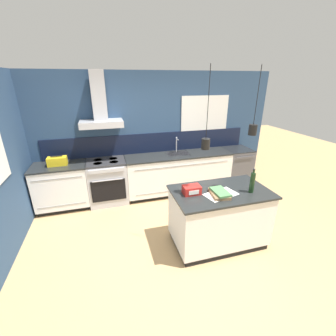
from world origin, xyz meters
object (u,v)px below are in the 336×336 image
Objects in this scene: dishwasher at (236,167)px; book_stack at (220,193)px; yellow_toolbox at (57,161)px; oven_range at (108,181)px; bottle_on_island at (252,182)px; red_supply_box at (192,190)px.

dishwasher is 2.49m from book_stack.
yellow_toolbox is at bearing 180.00° from dishwasher.
dishwasher is at bearing -0.00° from yellow_toolbox.
oven_range is 2.52× the size of bottle_on_island.
yellow_toolbox is (-2.02, 1.77, 0.02)m from red_supply_box.
bottle_on_island is at bearing -117.59° from dishwasher.
book_stack is 3.06m from yellow_toolbox.
book_stack is at bearing -23.03° from red_supply_box.
red_supply_box reaches higher than book_stack.
yellow_toolbox reaches higher than oven_range.
oven_range is at bearing -179.92° from dishwasher.
book_stack is (1.50, -1.92, 0.49)m from oven_range.
dishwasher is 2.30m from bottle_on_island.
book_stack reaches higher than oven_range.
oven_range is 1.00× the size of dishwasher.
bottle_on_island reaches higher than book_stack.
oven_range is 2.48m from book_stack.
bottle_on_island is 0.50m from book_stack.
oven_range and dishwasher have the same top height.
oven_range is 2.52× the size of book_stack.
oven_range is 3.01m from dishwasher.
dishwasher is 2.68× the size of yellow_toolbox.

